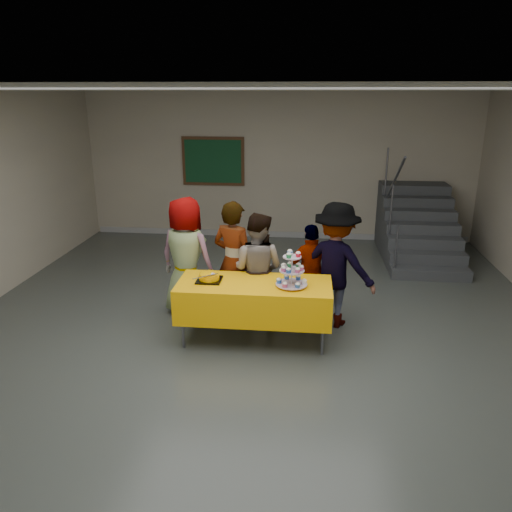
# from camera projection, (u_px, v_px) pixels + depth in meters

# --- Properties ---
(room_shell) EXTENTS (10.00, 10.04, 3.02)m
(room_shell) POSITION_uv_depth(u_px,v_px,m) (251.00, 175.00, 5.38)
(room_shell) COLOR #4C514C
(room_shell) RESTS_ON ground
(bake_table) EXTENTS (1.88, 0.78, 0.77)m
(bake_table) POSITION_uv_depth(u_px,v_px,m) (254.00, 299.00, 6.14)
(bake_table) COLOR #595960
(bake_table) RESTS_ON ground
(cupcake_stand) EXTENTS (0.38, 0.38, 0.44)m
(cupcake_stand) POSITION_uv_depth(u_px,v_px,m) (292.00, 273.00, 5.91)
(cupcake_stand) COLOR silver
(cupcake_stand) RESTS_ON bake_table
(bear_cake) EXTENTS (0.32, 0.36, 0.12)m
(bear_cake) POSITION_uv_depth(u_px,v_px,m) (209.00, 276.00, 6.12)
(bear_cake) COLOR black
(bear_cake) RESTS_ON bake_table
(schoolchild_a) EXTENTS (0.94, 0.76, 1.66)m
(schoolchild_a) POSITION_uv_depth(u_px,v_px,m) (186.00, 257.00, 6.82)
(schoolchild_a) COLOR slate
(schoolchild_a) RESTS_ON ground
(schoolchild_b) EXTENTS (0.71, 0.61, 1.65)m
(schoolchild_b) POSITION_uv_depth(u_px,v_px,m) (234.00, 262.00, 6.64)
(schoolchild_b) COLOR slate
(schoolchild_b) RESTS_ON ground
(schoolchild_c) EXTENTS (0.87, 0.77, 1.52)m
(schoolchild_c) POSITION_uv_depth(u_px,v_px,m) (257.00, 269.00, 6.57)
(schoolchild_c) COLOR slate
(schoolchild_c) RESTS_ON ground
(schoolchild_d) EXTENTS (0.84, 0.52, 1.34)m
(schoolchild_d) POSITION_uv_depth(u_px,v_px,m) (311.00, 273.00, 6.68)
(schoolchild_d) COLOR slate
(schoolchild_d) RESTS_ON ground
(schoolchild_e) EXTENTS (1.23, 1.00, 1.66)m
(schoolchild_e) POSITION_uv_depth(u_px,v_px,m) (336.00, 265.00, 6.50)
(schoolchild_e) COLOR slate
(schoolchild_e) RESTS_ON ground
(staircase) EXTENTS (1.30, 2.40, 2.04)m
(staircase) POSITION_uv_depth(u_px,v_px,m) (416.00, 229.00, 9.51)
(staircase) COLOR #424447
(staircase) RESTS_ON ground
(noticeboard) EXTENTS (1.30, 0.05, 1.00)m
(noticeboard) POSITION_uv_depth(u_px,v_px,m) (213.00, 161.00, 10.35)
(noticeboard) COLOR #472B16
(noticeboard) RESTS_ON ground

